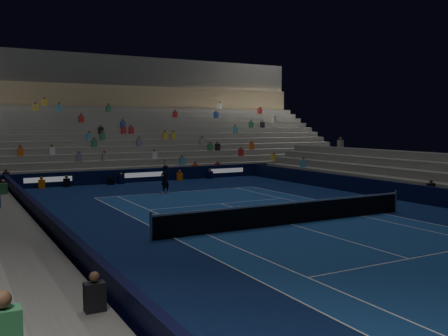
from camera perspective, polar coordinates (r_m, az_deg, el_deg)
ground at (r=21.99m, az=7.60°, el=-6.40°), size 90.00×90.00×0.00m
court_surface at (r=21.99m, az=7.60°, el=-6.39°), size 10.97×23.77×0.01m
sponsor_barrier_far at (r=38.25m, az=-9.06°, el=-0.81°), size 44.00×0.25×1.00m
sponsor_barrier_east at (r=28.68m, az=23.44°, el=-3.09°), size 0.25×37.00×1.00m
sponsor_barrier_west at (r=18.02m, az=-18.30°, el=-7.53°), size 0.25×37.00×1.00m
grandstand_main at (r=47.02m, az=-13.00°, el=3.71°), size 44.00×15.20×11.20m
tennis_net at (r=21.89m, az=7.62°, el=-5.10°), size 12.90×0.10×1.10m
tennis_player at (r=31.54m, az=-6.77°, el=-1.29°), size 0.77×0.66×1.79m
broadcast_camera at (r=36.87m, az=-12.79°, el=-1.42°), size 0.50×0.90×0.55m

